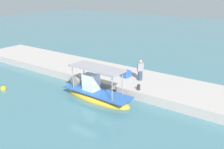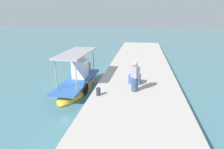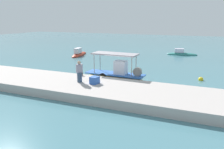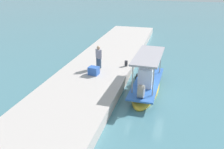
# 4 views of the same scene
# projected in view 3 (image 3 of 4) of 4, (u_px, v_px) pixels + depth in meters

# --- Properties ---
(ground_plane) EXTENTS (120.00, 120.00, 0.00)m
(ground_plane) POSITION_uv_depth(u_px,v_px,m) (121.00, 80.00, 21.10)
(ground_plane) COLOR teal
(dock_quay) EXTENTS (36.00, 5.11, 0.69)m
(dock_quay) POSITION_uv_depth(u_px,v_px,m) (103.00, 90.00, 17.25)
(dock_quay) COLOR #BAAFA9
(dock_quay) RESTS_ON ground_plane
(main_fishing_boat) EXTENTS (5.90, 1.83, 2.92)m
(main_fishing_boat) POSITION_uv_depth(u_px,v_px,m) (116.00, 75.00, 21.07)
(main_fishing_boat) COLOR gold
(main_fishing_boat) RESTS_ON ground_plane
(fisherman_near_bollard) EXTENTS (0.55, 0.55, 1.75)m
(fisherman_near_bollard) POSITION_uv_depth(u_px,v_px,m) (79.00, 73.00, 17.91)
(fisherman_near_bollard) COLOR #32465D
(fisherman_near_bollard) RESTS_ON dock_quay
(mooring_bollard) EXTENTS (0.24, 0.24, 0.43)m
(mooring_bollard) POSITION_uv_depth(u_px,v_px,m) (82.00, 73.00, 20.14)
(mooring_bollard) COLOR #2D2D33
(mooring_bollard) RESTS_ON dock_quay
(cargo_crate) EXTENTS (0.66, 0.78, 0.57)m
(cargo_crate) POSITION_uv_depth(u_px,v_px,m) (95.00, 80.00, 17.59)
(cargo_crate) COLOR #315EB8
(cargo_crate) RESTS_ON dock_quay
(marker_buoy) EXTENTS (0.46, 0.46, 0.46)m
(marker_buoy) POSITION_uv_depth(u_px,v_px,m) (201.00, 79.00, 21.10)
(marker_buoy) COLOR yellow
(marker_buoy) RESTS_ON ground_plane
(moored_boat_near) EXTENTS (4.80, 1.83, 1.25)m
(moored_boat_near) POSITION_uv_depth(u_px,v_px,m) (182.00, 54.00, 35.59)
(moored_boat_near) COLOR teal
(moored_boat_near) RESTS_ON ground_plane
(moored_boat_mid) EXTENTS (1.98, 5.23, 1.47)m
(moored_boat_mid) POSITION_uv_depth(u_px,v_px,m) (79.00, 54.00, 35.07)
(moored_boat_mid) COLOR #BD3F2A
(moored_boat_mid) RESTS_ON ground_plane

